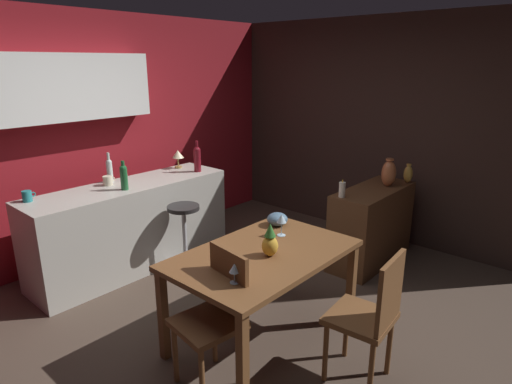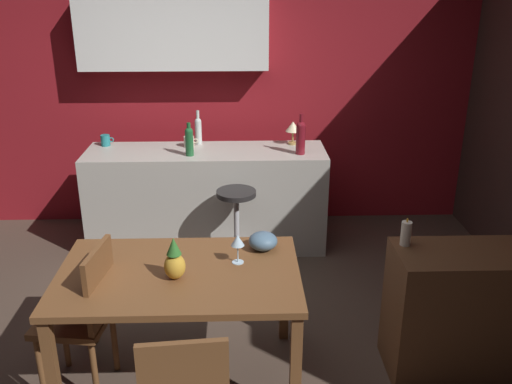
# 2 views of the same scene
# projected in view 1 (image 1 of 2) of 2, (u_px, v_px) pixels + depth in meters

# --- Properties ---
(ground_plane) EXTENTS (9.00, 9.00, 0.00)m
(ground_plane) POSITION_uv_depth(u_px,v_px,m) (234.00, 316.00, 3.71)
(ground_plane) COLOR #47382D
(wall_kitchen_back) EXTENTS (5.20, 0.33, 2.60)m
(wall_kitchen_back) POSITION_uv_depth(u_px,v_px,m) (88.00, 128.00, 4.57)
(wall_kitchen_back) COLOR maroon
(wall_kitchen_back) RESTS_ON ground_plane
(wall_side_right) EXTENTS (0.10, 4.40, 2.60)m
(wall_side_right) POSITION_uv_depth(u_px,v_px,m) (359.00, 128.00, 5.35)
(wall_side_right) COLOR #33231E
(wall_side_right) RESTS_ON ground_plane
(dining_table) EXTENTS (1.39, 0.88, 0.74)m
(dining_table) POSITION_uv_depth(u_px,v_px,m) (263.00, 262.00, 3.22)
(dining_table) COLOR brown
(dining_table) RESTS_ON ground_plane
(kitchen_counter) EXTENTS (2.10, 0.60, 0.90)m
(kitchen_counter) POSITION_uv_depth(u_px,v_px,m) (132.00, 226.00, 4.49)
(kitchen_counter) COLOR #B2ADA3
(kitchen_counter) RESTS_ON ground_plane
(sideboard_cabinet) EXTENTS (1.10, 0.44, 0.82)m
(sideboard_cabinet) POSITION_uv_depth(u_px,v_px,m) (371.00, 226.00, 4.61)
(sideboard_cabinet) COLOR #56351E
(sideboard_cabinet) RESTS_ON ground_plane
(chair_near_window) EXTENTS (0.45, 0.45, 0.93)m
(chair_near_window) POSITION_uv_depth(u_px,v_px,m) (216.00, 313.00, 2.83)
(chair_near_window) COLOR brown
(chair_near_window) RESTS_ON ground_plane
(chair_by_doorway) EXTENTS (0.43, 0.43, 0.95)m
(chair_by_doorway) POSITION_uv_depth(u_px,v_px,m) (371.00, 314.00, 2.80)
(chair_by_doorway) COLOR brown
(chair_by_doorway) RESTS_ON ground_plane
(bar_stool) EXTENTS (0.34, 0.34, 0.72)m
(bar_stool) POSITION_uv_depth(u_px,v_px,m) (185.00, 237.00, 4.37)
(bar_stool) COLOR #262323
(bar_stool) RESTS_ON ground_plane
(wine_glass_left) EXTENTS (0.08, 0.08, 0.18)m
(wine_glass_left) POSITION_uv_depth(u_px,v_px,m) (282.00, 219.00, 3.46)
(wine_glass_left) COLOR silver
(wine_glass_left) RESTS_ON dining_table
(wine_glass_right) EXTENTS (0.07, 0.07, 0.13)m
(wine_glass_right) POSITION_uv_depth(u_px,v_px,m) (234.00, 269.00, 2.72)
(wine_glass_right) COLOR silver
(wine_glass_right) RESTS_ON dining_table
(pineapple_centerpiece) EXTENTS (0.12, 0.12, 0.25)m
(pineapple_centerpiece) POSITION_uv_depth(u_px,v_px,m) (270.00, 242.00, 3.11)
(pineapple_centerpiece) COLOR gold
(pineapple_centerpiece) RESTS_ON dining_table
(fruit_bowl) EXTENTS (0.18, 0.18, 0.11)m
(fruit_bowl) POSITION_uv_depth(u_px,v_px,m) (277.00, 219.00, 3.70)
(fruit_bowl) COLOR slate
(fruit_bowl) RESTS_ON dining_table
(wine_bottle_ruby) EXTENTS (0.08, 0.08, 0.35)m
(wine_bottle_ruby) POSITION_uv_depth(u_px,v_px,m) (197.00, 158.00, 4.83)
(wine_bottle_ruby) COLOR maroon
(wine_bottle_ruby) RESTS_ON kitchen_counter
(wine_bottle_clear) EXTENTS (0.06, 0.06, 0.31)m
(wine_bottle_clear) POSITION_uv_depth(u_px,v_px,m) (109.00, 169.00, 4.41)
(wine_bottle_clear) COLOR silver
(wine_bottle_clear) RESTS_ON kitchen_counter
(wine_bottle_green) EXTENTS (0.07, 0.07, 0.28)m
(wine_bottle_green) POSITION_uv_depth(u_px,v_px,m) (124.00, 176.00, 4.15)
(wine_bottle_green) COLOR #1E592D
(wine_bottle_green) RESTS_ON kitchen_counter
(cup_cream) EXTENTS (0.13, 0.09, 0.09)m
(cup_cream) POSITION_uv_depth(u_px,v_px,m) (108.00, 181.00, 4.32)
(cup_cream) COLOR beige
(cup_cream) RESTS_ON kitchen_counter
(cup_teal) EXTENTS (0.12, 0.08, 0.10)m
(cup_teal) POSITION_uv_depth(u_px,v_px,m) (27.00, 196.00, 3.82)
(cup_teal) COLOR teal
(cup_teal) RESTS_ON kitchen_counter
(counter_lamp) EXTENTS (0.14, 0.14, 0.21)m
(counter_lamp) POSITION_uv_depth(u_px,v_px,m) (178.00, 155.00, 4.99)
(counter_lamp) COLOR #A58447
(counter_lamp) RESTS_ON kitchen_counter
(pillar_candle_tall) EXTENTS (0.07, 0.07, 0.14)m
(pillar_candle_tall) POSITION_uv_depth(u_px,v_px,m) (389.00, 175.00, 4.80)
(pillar_candle_tall) COLOR white
(pillar_candle_tall) RESTS_ON sideboard_cabinet
(pillar_candle_short) EXTENTS (0.06, 0.06, 0.17)m
(pillar_candle_short) POSITION_uv_depth(u_px,v_px,m) (342.00, 190.00, 4.20)
(pillar_candle_short) COLOR white
(pillar_candle_short) RESTS_ON sideboard_cabinet
(vase_brass) EXTENTS (0.09, 0.09, 0.21)m
(vase_brass) POSITION_uv_depth(u_px,v_px,m) (408.00, 174.00, 4.69)
(vase_brass) COLOR #B78C38
(vase_brass) RESTS_ON sideboard_cabinet
(vase_copper) EXTENTS (0.15, 0.15, 0.30)m
(vase_copper) POSITION_uv_depth(u_px,v_px,m) (389.00, 173.00, 4.55)
(vase_copper) COLOR #B26038
(vase_copper) RESTS_ON sideboard_cabinet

